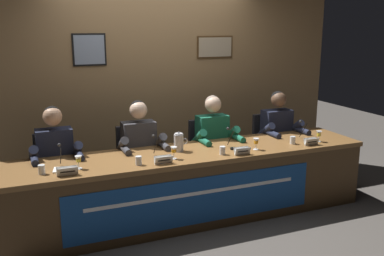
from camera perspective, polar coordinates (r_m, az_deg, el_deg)
The scene contains 29 objects.
ground_plane at distance 4.81m, azimuth 0.00°, elevation -11.41°, with size 12.00×12.00×0.00m, color #4C4742.
wall_back_panelled at distance 5.59m, azimuth -4.91°, elevation 6.00°, with size 5.05×0.14×2.60m.
conference_table at distance 4.51m, azimuth 0.52°, elevation -6.16°, with size 3.85×0.79×0.73m.
chair_far_left at distance 4.89m, azimuth -17.38°, elevation -6.13°, with size 0.44×0.45×0.90m.
panelist_far_left at distance 4.62m, azimuth -17.38°, elevation -3.69°, with size 0.51×0.48×1.22m.
nameplate_far_left at distance 3.98m, azimuth -16.01°, elevation -5.45°, with size 0.18×0.06×0.08m.
juice_glass_far_left at distance 4.11m, azimuth -14.65°, elevation -4.05°, with size 0.06×0.06×0.12m.
water_cup_far_left at distance 4.08m, azimuth -19.09°, elevation -5.22°, with size 0.06×0.06×0.08m.
microphone_far_left at distance 4.18m, azimuth -16.76°, elevation -4.07°, with size 0.06×0.17×0.22m.
chair_center_left at distance 5.03m, azimuth -7.23°, elevation -5.07°, with size 0.44×0.45×0.90m.
panelist_center_left at distance 4.76m, azimuth -6.69°, elevation -2.63°, with size 0.51×0.48×1.22m.
nameplate_center_left at distance 4.14m, azimuth -3.75°, elevation -4.18°, with size 0.18×0.06×0.08m.
juice_glass_center_left at distance 4.27m, azimuth -2.39°, elevation -2.96°, with size 0.06×0.06×0.12m.
water_cup_center_left at distance 4.14m, azimuth -7.01°, elevation -4.32°, with size 0.06×0.06×0.08m.
microphone_center_left at distance 4.34m, azimuth -4.70°, elevation -2.91°, with size 0.06×0.17×0.22m.
chair_center_right at distance 5.31m, azimuth 2.07°, elevation -3.95°, with size 0.44×0.45×0.90m.
panelist_center_right at distance 5.06m, azimuth 3.03°, elevation -1.59°, with size 0.51×0.48×1.22m.
nameplate_center_right at distance 4.45m, azimuth 6.59°, elevation -3.00°, with size 0.17×0.06×0.08m.
juice_glass_center_right at distance 4.64m, azimuth 8.39°, elevation -1.80°, with size 0.06×0.06×0.12m.
water_cup_center_right at distance 4.44m, azimuth 4.01°, elevation -3.01°, with size 0.06×0.06×0.08m.
microphone_center_right at distance 4.65m, azimuth 5.17°, elevation -1.80°, with size 0.06×0.17×0.22m.
chair_far_right at distance 5.72m, azimuth 10.21°, elevation -2.89°, with size 0.44×0.45×0.90m.
panelist_far_right at distance 5.49m, azimuth 11.44°, elevation -0.65°, with size 0.51×0.48×1.22m.
nameplate_far_right at distance 4.95m, azimuth 15.36°, elevation -1.71°, with size 0.17×0.06×0.08m.
juice_glass_far_right at distance 5.10m, azimuth 16.28°, elevation -0.79°, with size 0.06×0.06×0.12m.
water_cup_far_right at distance 4.95m, azimuth 13.05°, elevation -1.61°, with size 0.06×0.06×0.08m.
microphone_far_right at distance 5.14m, azimuth 14.49°, elevation -0.72°, with size 0.06×0.17×0.22m.
water_pitcher_central at distance 4.53m, azimuth -1.74°, elevation -1.89°, with size 0.15×0.10×0.21m.
document_stack_far_left at distance 4.14m, azimuth -16.26°, elevation -5.23°, with size 0.23×0.19×0.01m.
Camera 1 is at (-1.66, -4.04, 2.02)m, focal length 40.72 mm.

